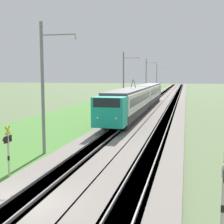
# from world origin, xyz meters

# --- Properties ---
(ground_plane) EXTENTS (400.00, 400.00, 0.00)m
(ground_plane) POSITION_xyz_m (0.00, 0.00, 0.00)
(ground_plane) COLOR #60754C
(ballast_main) EXTENTS (240.00, 4.40, 0.30)m
(ballast_main) POSITION_xyz_m (50.00, 0.00, 0.15)
(ballast_main) COLOR gray
(ballast_main) RESTS_ON ground
(ballast_adjacent) EXTENTS (240.00, 4.40, 0.30)m
(ballast_adjacent) POSITION_xyz_m (50.00, -4.31, 0.15)
(ballast_adjacent) COLOR gray
(ballast_adjacent) RESTS_ON ground
(track_main) EXTENTS (240.00, 1.57, 0.45)m
(track_main) POSITION_xyz_m (50.00, 0.00, 0.16)
(track_main) COLOR #4C4238
(track_main) RESTS_ON ground
(track_adjacent) EXTENTS (240.00, 1.57, 0.45)m
(track_adjacent) POSITION_xyz_m (50.00, -4.31, 0.16)
(track_adjacent) COLOR #4C4238
(track_adjacent) RESTS_ON ground
(grass_verge) EXTENTS (240.00, 12.70, 0.12)m
(grass_verge) POSITION_xyz_m (50.00, 6.67, 0.06)
(grass_verge) COLOR #4C8438
(grass_verge) RESTS_ON ground
(passenger_train) EXTENTS (40.47, 2.97, 4.98)m
(passenger_train) POSITION_xyz_m (34.98, 0.00, 2.33)
(passenger_train) COLOR #19A88E
(passenger_train) RESTS_ON ground
(crossing_signal_far) EXTENTS (0.70, 0.23, 3.05)m
(crossing_signal_far) POSITION_xyz_m (-0.74, -7.82, 1.85)
(crossing_signal_far) COLOR beige
(crossing_signal_far) RESTS_ON ground
(crossing_signal_aux) EXTENTS (0.70, 0.23, 2.88)m
(crossing_signal_aux) POSITION_xyz_m (3.48, 2.62, 1.73)
(crossing_signal_aux) COLOR beige
(crossing_signal_aux) RESTS_ON ground
(catenary_mast_near) EXTENTS (0.22, 2.56, 9.08)m
(catenary_mast_near) POSITION_xyz_m (8.47, 2.89, 4.69)
(catenary_mast_near) COLOR slate
(catenary_mast_near) RESTS_ON ground
(catenary_mast_mid) EXTENTS (0.22, 2.56, 9.08)m
(catenary_mast_mid) POSITION_xyz_m (36.59, 2.89, 4.69)
(catenary_mast_mid) COLOR slate
(catenary_mast_mid) RESTS_ON ground
(catenary_mast_far) EXTENTS (0.22, 2.56, 9.42)m
(catenary_mast_far) POSITION_xyz_m (64.72, 2.89, 4.86)
(catenary_mast_far) COLOR slate
(catenary_mast_far) RESTS_ON ground
(catenary_mast_distant) EXTENTS (0.22, 2.56, 9.10)m
(catenary_mast_distant) POSITION_xyz_m (92.85, 2.89, 4.70)
(catenary_mast_distant) COLOR slate
(catenary_mast_distant) RESTS_ON ground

